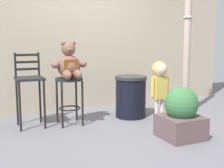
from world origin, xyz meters
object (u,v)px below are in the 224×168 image
at_px(teddy_bear, 69,65).
at_px(lamppost, 187,49).
at_px(child_walking, 160,79).
at_px(trash_bin, 131,96).
at_px(bar_stool_with_teddy, 69,91).
at_px(planter_with_shrub, 181,115).
at_px(bar_chair_empty, 29,83).

relative_size(teddy_bear, lamppost, 0.19).
relative_size(child_walking, trash_bin, 1.40).
distance_m(bar_stool_with_teddy, trash_bin, 1.09).
distance_m(child_walking, planter_with_shrub, 0.80).
height_order(child_walking, bar_chair_empty, bar_chair_empty).
relative_size(child_walking, lamppost, 0.34).
bearing_deg(lamppost, bar_stool_with_teddy, 173.15).
distance_m(trash_bin, lamppost, 1.27).
bearing_deg(bar_stool_with_teddy, planter_with_shrub, -46.30).
bearing_deg(trash_bin, planter_with_shrub, -85.20).
xyz_separation_m(bar_stool_with_teddy, lamppost, (2.02, -0.24, 0.63)).
height_order(lamppost, bar_chair_empty, lamppost).
bearing_deg(child_walking, bar_stool_with_teddy, -132.71).
relative_size(trash_bin, planter_with_shrub, 1.01).
bearing_deg(lamppost, child_walking, -157.06).
height_order(bar_stool_with_teddy, child_walking, child_walking).
relative_size(lamppost, bar_chair_empty, 2.60).
height_order(bar_chair_empty, planter_with_shrub, bar_chair_empty).
bearing_deg(teddy_bear, lamppost, -6.04).
bearing_deg(teddy_bear, planter_with_shrub, -45.62).
distance_m(teddy_bear, planter_with_shrub, 1.80).
distance_m(trash_bin, planter_with_shrub, 1.26).
height_order(teddy_bear, bar_chair_empty, teddy_bear).
relative_size(child_walking, planter_with_shrub, 1.41).
distance_m(child_walking, lamppost, 0.92).
xyz_separation_m(bar_stool_with_teddy, planter_with_shrub, (1.18, -1.24, -0.22)).
distance_m(bar_stool_with_teddy, lamppost, 2.13).
xyz_separation_m(teddy_bear, planter_with_shrub, (1.18, -1.21, -0.62)).
bearing_deg(teddy_bear, child_walking, -22.25).
xyz_separation_m(teddy_bear, child_walking, (1.29, -0.53, -0.23)).
xyz_separation_m(trash_bin, bar_chair_empty, (-1.65, 0.13, 0.31)).
xyz_separation_m(bar_chair_empty, planter_with_shrub, (1.76, -1.38, -0.35)).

